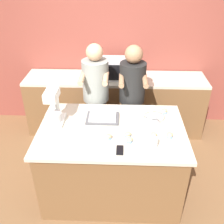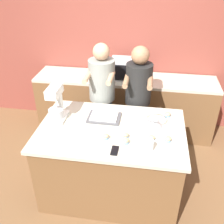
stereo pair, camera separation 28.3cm
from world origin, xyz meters
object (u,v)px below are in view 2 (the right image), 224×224
(microwave_oven, at_px, (128,69))
(mixing_bowl, at_px, (152,119))
(cell_phone, at_px, (115,151))
(cupcake_3, at_px, (106,137))
(cupcake_2, at_px, (152,138))
(cupcake_4, at_px, (168,114))
(cupcake_1, at_px, (126,141))
(drinking_glass, at_px, (150,145))
(cupcake_0, at_px, (168,139))
(person_right, at_px, (138,103))
(person_left, at_px, (102,100))
(stand_mixer, at_px, (56,105))
(baking_tray, at_px, (104,117))
(cupcake_5, at_px, (125,136))

(microwave_oven, bearing_deg, mixing_bowl, -72.20)
(cell_phone, distance_m, cupcake_3, 0.22)
(cupcake_2, bearing_deg, cupcake_4, 70.45)
(cupcake_1, distance_m, cupcake_4, 0.72)
(microwave_oven, xyz_separation_m, drinking_glass, (0.39, -1.66, -0.10))
(mixing_bowl, height_order, cell_phone, mixing_bowl)
(cupcake_0, bearing_deg, mixing_bowl, 122.36)
(person_right, xyz_separation_m, cupcake_0, (0.37, -0.87, 0.09))
(cupcake_0, relative_size, cupcake_4, 1.00)
(person_right, distance_m, drinking_glass, 1.05)
(cupcake_0, bearing_deg, person_right, 112.99)
(person_right, bearing_deg, person_left, 179.99)
(cupcake_2, bearing_deg, cupcake_1, -160.59)
(stand_mixer, bearing_deg, mixing_bowl, 0.76)
(stand_mixer, distance_m, microwave_oven, 1.43)
(cell_phone, bearing_deg, stand_mixer, 146.80)
(cupcake_0, bearing_deg, cell_phone, -155.71)
(cupcake_3, relative_size, cupcake_4, 1.00)
(person_left, relative_size, cupcake_0, 25.10)
(baking_tray, bearing_deg, person_left, 103.18)
(microwave_oven, xyz_separation_m, cupcake_4, (0.58, -1.02, -0.13))
(person_left, height_order, cell_phone, person_left)
(person_left, xyz_separation_m, stand_mixer, (-0.41, -0.62, 0.24))
(drinking_glass, height_order, cupcake_1, drinking_glass)
(microwave_oven, relative_size, cell_phone, 3.67)
(person_right, distance_m, baking_tray, 0.66)
(microwave_oven, distance_m, cupcake_3, 1.57)
(microwave_oven, bearing_deg, cupcake_3, -92.59)
(person_right, height_order, cupcake_4, person_right)
(drinking_glass, height_order, cupcake_0, drinking_glass)
(person_right, bearing_deg, mixing_bowl, -71.65)
(baking_tray, height_order, cupcake_1, cupcake_1)
(drinking_glass, xyz_separation_m, cupcake_2, (0.01, 0.15, -0.02))
(stand_mixer, relative_size, microwave_oven, 0.77)
(person_left, bearing_deg, cupcake_4, -24.30)
(cell_phone, height_order, cupcake_1, cupcake_1)
(mixing_bowl, xyz_separation_m, cupcake_4, (0.18, 0.22, -0.06))
(person_left, bearing_deg, cupcake_5, -64.70)
(person_left, distance_m, baking_tray, 0.57)
(cupcake_0, bearing_deg, person_left, 134.28)
(cupcake_2, bearing_deg, person_left, 127.90)
(person_left, relative_size, drinking_glass, 15.51)
(person_left, bearing_deg, microwave_oven, 65.68)
(stand_mixer, height_order, baking_tray, stand_mixer)
(stand_mixer, bearing_deg, cupcake_3, -26.24)
(cupcake_1, bearing_deg, stand_mixer, 157.31)
(cupcake_2, bearing_deg, microwave_oven, 104.83)
(cupcake_5, bearing_deg, person_left, 115.30)
(cupcake_5, bearing_deg, cupcake_3, -166.38)
(baking_tray, distance_m, cupcake_1, 0.52)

